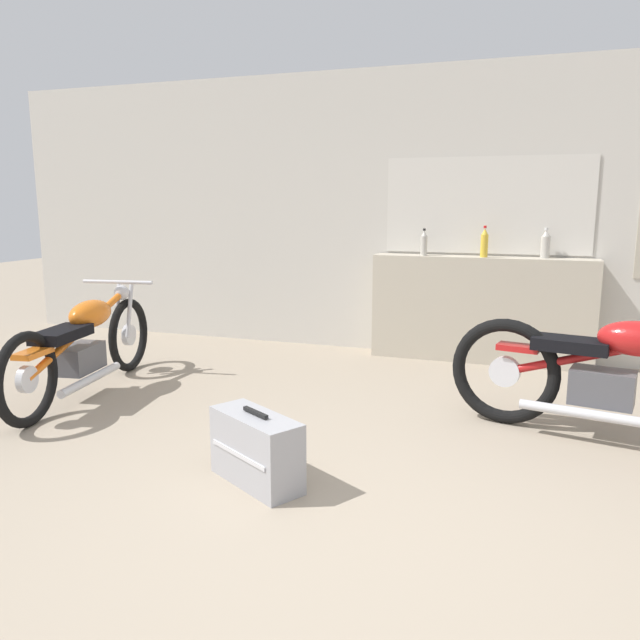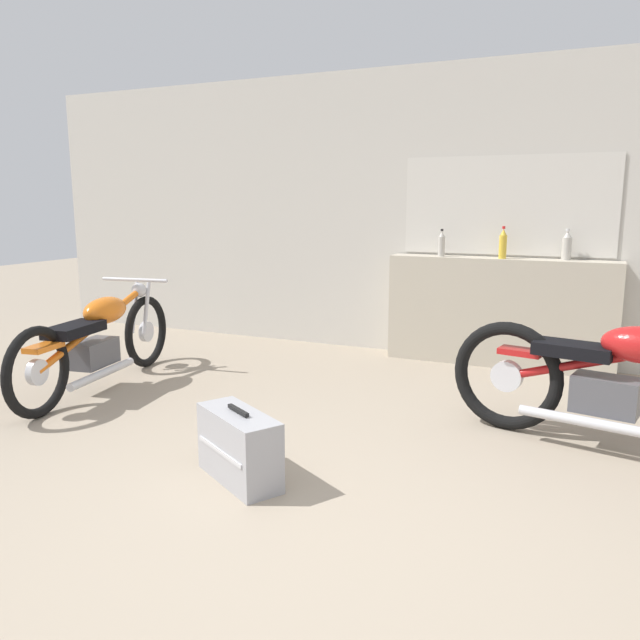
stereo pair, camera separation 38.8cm
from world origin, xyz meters
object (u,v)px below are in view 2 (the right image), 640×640
Objects in this scene: bottle_left_center at (503,244)px; motorcycle_red at (619,383)px; bottle_center at (567,246)px; motorcycle_orange at (99,339)px; hard_case_silver at (239,447)px; bottle_leftmost at (442,244)px.

motorcycle_red is (0.97, -1.80, -0.70)m from bottle_left_center.
bottle_center is 0.13× the size of motorcycle_orange.
motorcycle_red is (3.84, 0.26, 0.02)m from motorcycle_orange.
bottle_leftmost is at bearing 83.43° from hard_case_silver.
bottle_left_center is 3.61m from motorcycle_orange.
bottle_leftmost is 2.48m from motorcycle_red.
bottle_leftmost reaches higher than hard_case_silver.
hard_case_silver is (-0.92, -3.09, -0.94)m from bottle_left_center.
bottle_left_center is 0.14× the size of motorcycle_red.
motorcycle_red is at bearing -61.71° from bottle_left_center.
motorcycle_orange is at bearing -137.91° from bottle_leftmost.
motorcycle_orange is (-3.41, -2.16, -0.71)m from bottle_center.
bottle_leftmost is 0.57m from bottle_left_center.
bottle_center reaches higher than bottle_leftmost.
bottle_center is 0.13× the size of motorcycle_red.
motorcycle_red reaches higher than motorcycle_orange.
bottle_left_center is at bearing -1.77° from bottle_leftmost.
motorcycle_orange is 1.01× the size of motorcycle_red.
bottle_leftmost is 0.12× the size of motorcycle_orange.
bottle_left_center is at bearing -169.56° from bottle_center.
bottle_leftmost is 0.12× the size of motorcycle_red.
motorcycle_orange is at bearing -176.10° from motorcycle_red.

